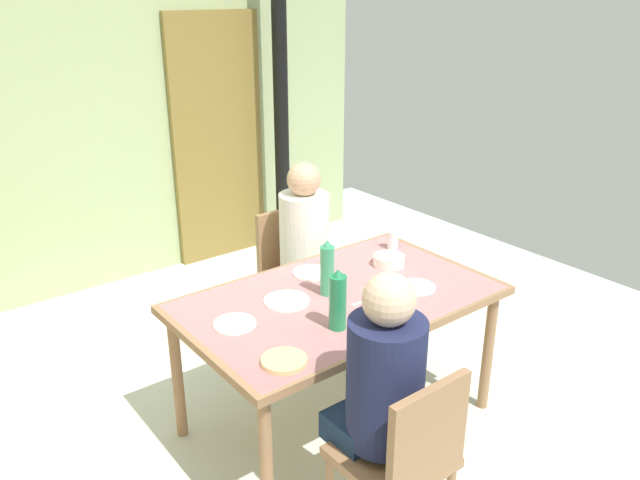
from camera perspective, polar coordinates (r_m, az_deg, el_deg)
The scene contains 20 objects.
ground_plane at distance 3.44m, azimuth -3.12°, elevation -17.00°, with size 6.17×6.17×0.00m, color silver.
wall_back at distance 4.91m, azimuth -19.84°, elevation 10.72°, with size 4.64×0.10×2.63m, color #A7B782.
door_wooden at distance 5.27m, azimuth -9.19°, elevation 8.91°, with size 0.80×0.05×2.00m, color olive.
stove_pipe_column at distance 5.21m, azimuth -3.56°, elevation 12.54°, with size 0.12×0.12×2.63m, color black.
dining_table at distance 3.16m, azimuth 1.68°, elevation -6.12°, with size 1.56×0.95×0.74m.
chair_near_diner at distance 2.56m, azimuth 7.66°, elevation -18.84°, with size 0.40×0.40×0.87m.
chair_far_diner at distance 4.00m, azimuth -2.44°, elevation -2.69°, with size 0.40×0.40×0.87m.
person_near_diner at distance 2.47m, azimuth 5.70°, elevation -12.27°, with size 0.30×0.37×0.77m.
person_far_diner at distance 3.79m, azimuth -1.30°, elevation 0.53°, with size 0.30×0.37×0.77m.
water_bottle_green_near at distance 3.09m, azimuth 0.66°, elevation -2.64°, with size 0.07×0.07×0.29m.
water_bottle_green_far at distance 2.79m, azimuth 1.62°, elevation -5.49°, with size 0.08×0.08×0.29m.
serving_bowl_center at distance 3.47m, azimuth 6.24°, elevation -1.83°, with size 0.17×0.17×0.06m, color silver.
dinner_plate_near_left at distance 3.24m, azimuth 8.71°, elevation -4.21°, with size 0.19×0.19×0.01m, color white.
dinner_plate_near_right at distance 2.90m, azimuth -7.73°, elevation -7.51°, with size 0.19×0.19×0.01m, color white.
dinner_plate_far_center at distance 3.36m, azimuth -0.79°, elevation -2.97°, with size 0.20×0.20×0.01m, color white.
dinner_plate_far_side at distance 3.07m, azimuth -3.04°, elevation -5.51°, with size 0.22×0.22×0.01m, color white.
drinking_glass_by_near_diner at distance 3.69m, azimuth 6.60°, elevation 0.02°, with size 0.06×0.06×0.11m, color silver.
bread_plate_sliced at distance 2.61m, azimuth -3.27°, elevation -10.84°, with size 0.19×0.19×0.02m, color #DBB77A.
cutlery_knife_near at distance 3.08m, azimuth 4.02°, elevation -5.53°, with size 0.15×0.02×0.00m, color silver.
cutlery_fork_near at distance 3.03m, azimuth 8.00°, elevation -6.19°, with size 0.15×0.02×0.00m, color silver.
Camera 1 is at (-1.50, -2.22, 2.16)m, focal length 35.41 mm.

